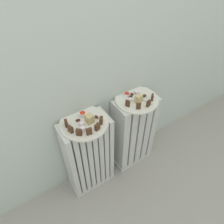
# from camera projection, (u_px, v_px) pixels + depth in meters

# --- Properties ---
(ground_plane) EXTENTS (6.00, 6.00, 0.00)m
(ground_plane) POSITION_uv_depth(u_px,v_px,m) (133.00, 195.00, 1.46)
(ground_plane) COLOR gray
(radiator_left) EXTENTS (0.31, 0.16, 0.61)m
(radiator_left) POSITION_uv_depth(u_px,v_px,m) (89.00, 155.00, 1.36)
(radiator_left) COLOR silver
(radiator_left) RESTS_ON ground_plane
(radiator_right) EXTENTS (0.31, 0.16, 0.61)m
(radiator_right) POSITION_uv_depth(u_px,v_px,m) (133.00, 132.00, 1.51)
(radiator_right) COLOR silver
(radiator_right) RESTS_ON ground_plane
(plate_left) EXTENTS (0.28, 0.28, 0.01)m
(plate_left) POSITION_uv_depth(u_px,v_px,m) (84.00, 123.00, 1.14)
(plate_left) COLOR silver
(plate_left) RESTS_ON radiator_left
(plate_right) EXTENTS (0.28, 0.28, 0.01)m
(plate_right) POSITION_uv_depth(u_px,v_px,m) (137.00, 99.00, 1.29)
(plate_right) COLOR silver
(plate_right) RESTS_ON radiator_right
(dark_cake_slice_left_0) EXTENTS (0.02, 0.03, 0.04)m
(dark_cake_slice_left_0) POSITION_uv_depth(u_px,v_px,m) (66.00, 123.00, 1.10)
(dark_cake_slice_left_0) COLOR #472B19
(dark_cake_slice_left_0) RESTS_ON plate_left
(dark_cake_slice_left_1) EXTENTS (0.02, 0.03, 0.04)m
(dark_cake_slice_left_1) POSITION_uv_depth(u_px,v_px,m) (70.00, 129.00, 1.07)
(dark_cake_slice_left_1) COLOR #472B19
(dark_cake_slice_left_1) RESTS_ON plate_left
(dark_cake_slice_left_2) EXTENTS (0.03, 0.03, 0.04)m
(dark_cake_slice_left_2) POSITION_uv_depth(u_px,v_px,m) (79.00, 132.00, 1.05)
(dark_cake_slice_left_2) COLOR #472B19
(dark_cake_slice_left_2) RESTS_ON plate_left
(dark_cake_slice_left_3) EXTENTS (0.03, 0.02, 0.04)m
(dark_cake_slice_left_3) POSITION_uv_depth(u_px,v_px,m) (89.00, 131.00, 1.06)
(dark_cake_slice_left_3) COLOR #472B19
(dark_cake_slice_left_3) RESTS_ON plate_left
(dark_cake_slice_left_4) EXTENTS (0.03, 0.03, 0.04)m
(dark_cake_slice_left_4) POSITION_uv_depth(u_px,v_px,m) (97.00, 127.00, 1.08)
(dark_cake_slice_left_4) COLOR #472B19
(dark_cake_slice_left_4) RESTS_ON plate_left
(dark_cake_slice_left_5) EXTENTS (0.03, 0.03, 0.04)m
(dark_cake_slice_left_5) POSITION_uv_depth(u_px,v_px,m) (101.00, 120.00, 1.12)
(dark_cake_slice_left_5) COLOR #472B19
(dark_cake_slice_left_5) RESTS_ON plate_left
(marble_cake_slice_left_0) EXTENTS (0.05, 0.04, 0.05)m
(marble_cake_slice_left_0) POSITION_uv_depth(u_px,v_px,m) (89.00, 119.00, 1.12)
(marble_cake_slice_left_0) COLOR tan
(marble_cake_slice_left_0) RESTS_ON plate_left
(turkish_delight_left_0) EXTENTS (0.03, 0.03, 0.02)m
(turkish_delight_left_0) POSITION_uv_depth(u_px,v_px,m) (83.00, 129.00, 1.08)
(turkish_delight_left_0) COLOR white
(turkish_delight_left_0) RESTS_ON plate_left
(turkish_delight_left_1) EXTENTS (0.03, 0.03, 0.02)m
(turkish_delight_left_1) POSITION_uv_depth(u_px,v_px,m) (82.00, 124.00, 1.11)
(turkish_delight_left_1) COLOR white
(turkish_delight_left_1) RESTS_ON plate_left
(medjool_date_left_0) EXTENTS (0.02, 0.03, 0.02)m
(medjool_date_left_0) POSITION_uv_depth(u_px,v_px,m) (97.00, 117.00, 1.16)
(medjool_date_left_0) COLOR #3D1E0F
(medjool_date_left_0) RESTS_ON plate_left
(medjool_date_left_1) EXTENTS (0.03, 0.02, 0.02)m
(medjool_date_left_1) POSITION_uv_depth(u_px,v_px,m) (78.00, 120.00, 1.14)
(medjool_date_left_1) COLOR #3D1E0F
(medjool_date_left_1) RESTS_ON plate_left
(jam_bowl_left) EXTENTS (0.04, 0.04, 0.02)m
(jam_bowl_left) POSITION_uv_depth(u_px,v_px,m) (83.00, 114.00, 1.17)
(jam_bowl_left) COLOR white
(jam_bowl_left) RESTS_ON plate_left
(dark_cake_slice_right_0) EXTENTS (0.02, 0.03, 0.04)m
(dark_cake_slice_right_0) POSITION_uv_depth(u_px,v_px,m) (128.00, 103.00, 1.22)
(dark_cake_slice_right_0) COLOR #472B19
(dark_cake_slice_right_0) RESTS_ON plate_right
(dark_cake_slice_right_1) EXTENTS (0.03, 0.03, 0.04)m
(dark_cake_slice_right_1) POSITION_uv_depth(u_px,v_px,m) (138.00, 106.00, 1.20)
(dark_cake_slice_right_1) COLOR #472B19
(dark_cake_slice_right_1) RESTS_ON plate_right
(dark_cake_slice_right_2) EXTENTS (0.03, 0.02, 0.04)m
(dark_cake_slice_right_2) POSITION_uv_depth(u_px,v_px,m) (149.00, 103.00, 1.22)
(dark_cake_slice_right_2) COLOR #472B19
(dark_cake_slice_right_2) RESTS_ON plate_right
(dark_cake_slice_right_3) EXTENTS (0.03, 0.03, 0.04)m
(dark_cake_slice_right_3) POSITION_uv_depth(u_px,v_px,m) (152.00, 97.00, 1.26)
(dark_cake_slice_right_3) COLOR #472B19
(dark_cake_slice_right_3) RESTS_ON plate_right
(marble_cake_slice_right_0) EXTENTS (0.04, 0.03, 0.05)m
(marble_cake_slice_right_0) POSITION_uv_depth(u_px,v_px,m) (139.00, 99.00, 1.25)
(marble_cake_slice_right_0) COLOR tan
(marble_cake_slice_right_0) RESTS_ON plate_right
(turkish_delight_right_0) EXTENTS (0.03, 0.03, 0.02)m
(turkish_delight_right_0) POSITION_uv_depth(u_px,v_px,m) (137.00, 92.00, 1.32)
(turkish_delight_right_0) COLOR white
(turkish_delight_right_0) RESTS_ON plate_right
(turkish_delight_right_1) EXTENTS (0.03, 0.03, 0.02)m
(turkish_delight_right_1) POSITION_uv_depth(u_px,v_px,m) (131.00, 100.00, 1.26)
(turkish_delight_right_1) COLOR white
(turkish_delight_right_1) RESTS_ON plate_right
(medjool_date_right_0) EXTENTS (0.02, 0.03, 0.02)m
(medjool_date_right_0) POSITION_uv_depth(u_px,v_px,m) (132.00, 94.00, 1.31)
(medjool_date_right_0) COLOR #3D1E0F
(medjool_date_right_0) RESTS_ON plate_right
(medjool_date_right_1) EXTENTS (0.03, 0.03, 0.02)m
(medjool_date_right_1) POSITION_uv_depth(u_px,v_px,m) (144.00, 96.00, 1.30)
(medjool_date_right_1) COLOR #3D1E0F
(medjool_date_right_1) RESTS_ON plate_right
(medjool_date_right_2) EXTENTS (0.03, 0.03, 0.02)m
(medjool_date_right_2) POSITION_uv_depth(u_px,v_px,m) (131.00, 97.00, 1.29)
(medjool_date_right_2) COLOR #3D1E0F
(medjool_date_right_2) RESTS_ON plate_right
(jam_bowl_right) EXTENTS (0.04, 0.04, 0.02)m
(jam_bowl_right) POSITION_uv_depth(u_px,v_px,m) (127.00, 94.00, 1.30)
(jam_bowl_right) COLOR white
(jam_bowl_right) RESTS_ON plate_right
(fork) EXTENTS (0.04, 0.10, 0.00)m
(fork) POSITION_uv_depth(u_px,v_px,m) (144.00, 101.00, 1.27)
(fork) COLOR #B7B7BC
(fork) RESTS_ON plate_right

